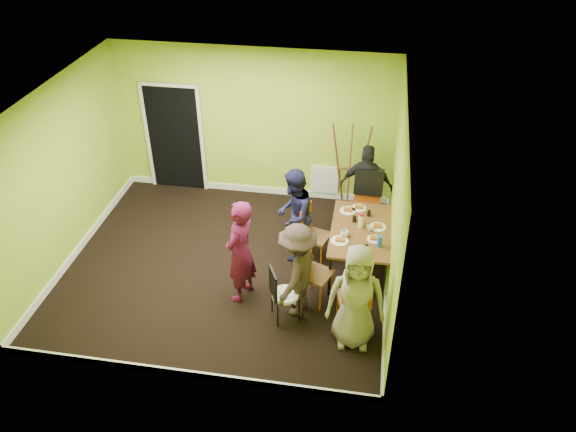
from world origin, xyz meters
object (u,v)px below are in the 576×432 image
Objects in this scene: orange_bottle at (361,221)px; person_left_far at (294,215)px; chair_left_far at (312,230)px; chair_bentwood at (281,292)px; blue_bottle at (380,241)px; person_left_near at (297,271)px; person_front_end at (356,297)px; easel at (350,167)px; person_standing at (240,252)px; person_back_end at (366,186)px; thermos at (361,221)px; chair_left_near at (311,267)px; chair_back_end at (368,189)px; dining_table at (361,232)px; chair_front_end at (355,298)px.

orange_bottle is 1.05m from person_left_far.
chair_left_far is 0.80m from orange_bottle.
blue_bottle reaches higher than chair_bentwood.
person_left_near is 0.94m from person_front_end.
orange_bottle is at bearing -79.35° from easel.
chair_bentwood is at bearing -124.86° from orange_bottle.
orange_bottle is 1.96m from person_standing.
person_standing reaches higher than person_back_end.
thermos is 1.41m from person_left_near.
person_back_end reaches higher than chair_left_near.
person_left_far is (-1.04, 0.12, -0.08)m from thermos.
chair_back_end reaches higher than thermos.
thermos is at bearing 92.33° from person_back_end.
chair_left_far reaches higher than dining_table.
person_left_far is at bearing 178.34° from orange_bottle.
person_left_far reaches higher than person_back_end.
blue_bottle is 2.00m from person_standing.
chair_back_end is 1.12× the size of chair_front_end.
person_left_near is (-0.79, -1.16, -0.12)m from thermos.
person_standing is at bearing -146.99° from orange_bottle.
person_standing is (-1.65, -0.91, 0.12)m from dining_table.
thermos is at bearing 165.45° from chair_left_near.
person_front_end is (1.67, -0.63, -0.04)m from person_standing.
chair_left_far is 0.94× the size of chair_left_near.
blue_bottle is at bearing -74.47° from easel.
chair_front_end reaches higher than chair_bentwood.
chair_back_end is 2.60m from chair_bentwood.
person_standing reaches higher than thermos.
thermos is at bearing 117.93° from chair_bentwood.
person_back_end is (0.67, 2.04, 0.18)m from chair_left_near.
chair_front_end is at bearing 87.94° from person_front_end.
person_front_end is at bearing 76.59° from person_left_near.
orange_bottle is (0.76, 0.02, 0.25)m from chair_left_far.
person_left_near is (-0.82, 0.24, 0.16)m from chair_front_end.
chair_back_end is 1.42m from person_left_far.
chair_front_end is 5.51× the size of blue_bottle.
orange_bottle is at bearing 76.90° from chair_front_end.
person_standing is 1.05× the size of person_front_end.
person_front_end is (0.82, -0.45, 0.05)m from person_left_near.
blue_bottle reaches higher than orange_bottle.
chair_back_end is 2.42m from chair_front_end.
person_standing is at bearing 155.38° from person_front_end.
chair_bentwood is at bearing -145.19° from blue_bottle.
dining_table is 1.64m from chair_bentwood.
chair_front_end is at bearing 88.82° from person_left_near.
chair_left_near reaches higher than chair_bentwood.
chair_bentwood is 0.60× the size of person_left_near.
person_standing is 1.25m from person_left_far.
person_left_far is at bearing 111.25° from chair_front_end.
person_left_far is (-0.76, -1.51, -0.07)m from easel.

